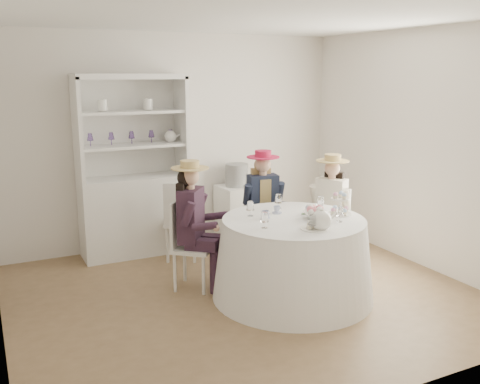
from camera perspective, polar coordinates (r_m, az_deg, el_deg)
name	(u,v)px	position (r m, az deg, el deg)	size (l,w,h in m)	color
ground	(244,294)	(5.54, 0.47, -10.87)	(4.50, 4.50, 0.00)	brown
ceiling	(245,17)	(5.10, 0.52, 18.16)	(4.50, 4.50, 0.00)	white
wall_back	(175,141)	(6.98, -6.94, 5.47)	(4.50, 4.50, 0.00)	silver
wall_front	(386,211)	(3.52, 15.30, -1.94)	(4.50, 4.50, 0.00)	silver
wall_right	(420,149)	(6.47, 18.65, 4.35)	(4.50, 4.50, 0.00)	silver
tea_table	(293,258)	(5.38, 5.66, -7.04)	(1.61, 1.61, 0.81)	white
hutch	(134,192)	(6.67, -11.25, 0.02)	(1.49, 0.98, 2.20)	silver
side_table	(237,212)	(7.22, -0.35, -2.17)	(0.47, 0.47, 0.73)	silver
hatbox	(237,175)	(7.11, -0.35, 1.83)	(0.30, 0.30, 0.30)	black
guest_left	(193,218)	(5.48, -5.02, -2.74)	(0.58, 0.56, 1.35)	silver
guest_mid	(263,200)	(6.22, 2.49, -0.87)	(0.50, 0.52, 1.34)	silver
guest_right	(330,204)	(6.20, 9.60, -1.26)	(0.56, 0.52, 1.31)	silver
spare_chair	(181,219)	(6.37, -6.28, -2.84)	(0.54, 0.54, 0.96)	silver
teacup_a	(265,215)	(5.26, 2.74, -2.46)	(0.08, 0.08, 0.06)	white
teacup_b	(277,210)	(5.44, 3.96, -1.93)	(0.07, 0.07, 0.07)	white
teacup_c	(310,210)	(5.45, 7.48, -1.95)	(0.10, 0.10, 0.08)	white
flower_bowl	(316,216)	(5.28, 8.07, -2.53)	(0.24, 0.24, 0.06)	white
flower_arrangement	(315,211)	(5.25, 7.99, -1.97)	(0.18, 0.18, 0.07)	pink
table_teapot	(321,220)	(4.92, 8.65, -3.00)	(0.27, 0.19, 0.21)	white
sandwich_plate	(314,227)	(4.94, 7.88, -3.76)	(0.25, 0.25, 0.06)	white
cupcake_stand	(340,206)	(5.47, 10.60, -1.53)	(0.24, 0.24, 0.22)	white
stemware_set	(294,211)	(5.24, 5.78, -2.08)	(0.90, 0.94, 0.15)	white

